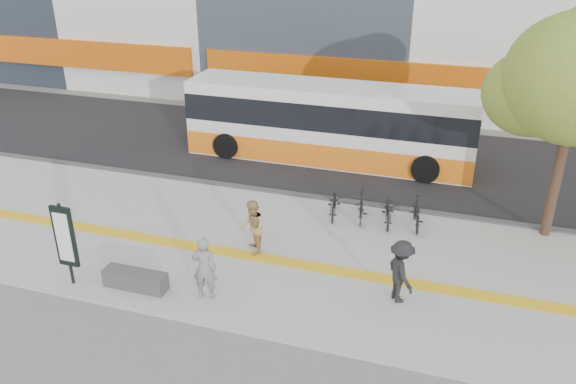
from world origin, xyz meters
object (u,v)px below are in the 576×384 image
(street_tree, at_px, (576,81))
(seated_woman, at_px, (204,268))
(bus, at_px, (329,125))
(pedestrian_tan, at_px, (253,228))
(bench, at_px, (135,280))
(signboard, at_px, (65,238))
(pedestrian_dark, at_px, (401,271))

(street_tree, height_order, seated_woman, street_tree)
(bus, relative_size, pedestrian_tan, 6.96)
(seated_woman, bearing_deg, street_tree, -154.30)
(bench, relative_size, signboard, 0.73)
(street_tree, bearing_deg, pedestrian_dark, -127.92)
(seated_woman, bearing_deg, signboard, -2.31)
(street_tree, relative_size, pedestrian_dark, 3.99)
(seated_woman, relative_size, pedestrian_dark, 1.02)
(bench, height_order, bus, bus)
(street_tree, xyz_separation_m, pedestrian_tan, (-7.62, -3.61, -3.67))
(seated_woman, bearing_deg, bench, -4.69)
(street_tree, height_order, pedestrian_dark, street_tree)
(pedestrian_tan, bearing_deg, seated_woman, -38.79)
(bench, distance_m, street_tree, 12.23)
(bench, distance_m, seated_woman, 1.90)
(signboard, distance_m, pedestrian_tan, 4.67)
(signboard, height_order, pedestrian_tan, signboard)
(bus, relative_size, seated_woman, 6.57)
(signboard, relative_size, pedestrian_tan, 1.45)
(bench, relative_size, bus, 0.15)
(street_tree, distance_m, pedestrian_dark, 6.86)
(bench, distance_m, bus, 10.06)
(signboard, xyz_separation_m, bus, (4.04, 10.01, 0.02))
(bench, distance_m, pedestrian_tan, 3.28)
(signboard, bearing_deg, bench, 10.81)
(seated_woman, bearing_deg, pedestrian_tan, -109.67)
(street_tree, relative_size, seated_woman, 3.91)
(bus, bearing_deg, street_tree, -26.61)
(street_tree, height_order, bus, street_tree)
(bench, bearing_deg, street_tree, 31.62)
(signboard, bearing_deg, seated_woman, 8.17)
(bench, relative_size, seated_woman, 0.99)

